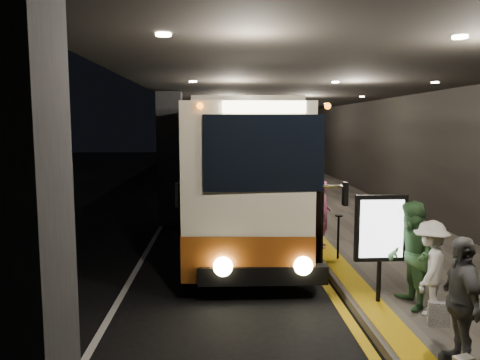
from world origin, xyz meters
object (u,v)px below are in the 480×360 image
object	(u,v)px
coach_third	(230,142)
passenger_waiting_grey	(460,301)
stanchion_post	(338,237)
coach_main	(245,174)
bag_polka	(438,314)
passenger_boarding	(322,214)
coach_second	(234,151)
passenger_waiting_green	(411,255)
info_sign	(381,230)
passenger_waiting_white	(430,268)

from	to	relation	value
coach_third	passenger_waiting_grey	bearing A→B (deg)	-84.85
stanchion_post	coach_main	bearing A→B (deg)	119.31
coach_main	passenger_waiting_grey	xyz separation A→B (m)	(2.37, -8.53, -0.78)
stanchion_post	bag_polka	bearing A→B (deg)	-79.87
coach_main	passenger_boarding	distance (m)	3.20
passenger_boarding	passenger_waiting_grey	distance (m)	6.07
coach_second	passenger_waiting_grey	bearing A→B (deg)	-81.15
passenger_waiting_green	passenger_waiting_grey	distance (m)	1.98
passenger_waiting_grey	info_sign	distance (m)	2.30
coach_main	passenger_waiting_green	bearing A→B (deg)	-66.21
coach_third	passenger_waiting_white	world-z (taller)	coach_third
passenger_waiting_grey	stanchion_post	bearing A→B (deg)	-169.78
passenger_waiting_grey	bag_polka	distance (m)	1.41
passenger_waiting_grey	coach_main	bearing A→B (deg)	-158.41
bag_polka	stanchion_post	world-z (taller)	stanchion_post
passenger_waiting_white	info_sign	world-z (taller)	info_sign
coach_main	coach_second	distance (m)	13.88
coach_second	passenger_waiting_green	size ratio (longest dim) A/B	6.15
coach_second	passenger_waiting_green	xyz separation A→B (m)	(2.47, -20.43, -0.64)
passenger_waiting_white	bag_polka	distance (m)	0.79
passenger_boarding	info_sign	bearing A→B (deg)	-164.16
passenger_waiting_grey	stanchion_post	xyz separation A→B (m)	(-0.36, 4.94, -0.35)
coach_third	passenger_waiting_white	xyz separation A→B (m)	(2.60, -35.89, -0.71)
bag_polka	stanchion_post	size ratio (longest dim) A/B	0.37
coach_main	passenger_boarding	xyz separation A→B (m)	(1.86, -2.48, -0.77)
coach_third	passenger_waiting_green	xyz separation A→B (m)	(2.38, -35.61, -0.57)
passenger_waiting_green	stanchion_post	world-z (taller)	passenger_waiting_green
passenger_boarding	info_sign	size ratio (longest dim) A/B	0.90
passenger_boarding	stanchion_post	distance (m)	1.17
passenger_waiting_white	passenger_waiting_green	bearing A→B (deg)	-108.04
stanchion_post	coach_second	bearing A→B (deg)	96.36
passenger_waiting_green	passenger_waiting_grey	world-z (taller)	passenger_waiting_green
passenger_waiting_white	passenger_waiting_grey	world-z (taller)	passenger_waiting_grey
passenger_waiting_grey	info_sign	world-z (taller)	info_sign
coach_main	passenger_waiting_green	size ratio (longest dim) A/B	6.48
passenger_waiting_white	bag_polka	world-z (taller)	passenger_waiting_white
coach_second	coach_third	bearing A→B (deg)	92.63
passenger_waiting_green	info_sign	xyz separation A→B (m)	(-0.47, 0.26, 0.38)
coach_second	info_sign	world-z (taller)	coach_second
bag_polka	info_sign	distance (m)	1.65
coach_second	passenger_boarding	world-z (taller)	coach_second
bag_polka	info_sign	size ratio (longest dim) A/B	0.20
coach_second	stanchion_post	distance (m)	17.60
stanchion_post	passenger_waiting_green	bearing A→B (deg)	-80.09
passenger_boarding	info_sign	distance (m)	3.85
passenger_waiting_green	bag_polka	bearing A→B (deg)	10.12
info_sign	stanchion_post	distance (m)	2.83
coach_second	coach_third	world-z (taller)	coach_second
coach_main	coach_third	bearing A→B (deg)	92.38
passenger_waiting_white	info_sign	bearing A→B (deg)	-93.81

